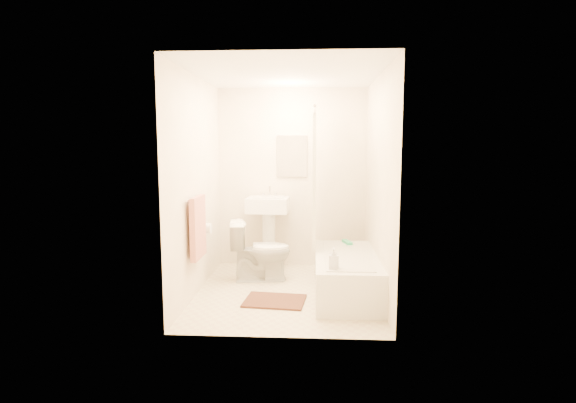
# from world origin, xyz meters

# --- Properties ---
(floor) EXTENTS (2.40, 2.40, 0.00)m
(floor) POSITION_xyz_m (0.00, 0.00, 0.00)
(floor) COLOR beige
(floor) RESTS_ON ground
(ceiling) EXTENTS (2.40, 2.40, 0.00)m
(ceiling) POSITION_xyz_m (0.00, 0.00, 2.40)
(ceiling) COLOR white
(ceiling) RESTS_ON ground
(wall_back) EXTENTS (2.00, 0.02, 2.40)m
(wall_back) POSITION_xyz_m (0.00, 1.20, 1.20)
(wall_back) COLOR beige
(wall_back) RESTS_ON ground
(wall_left) EXTENTS (0.02, 2.40, 2.40)m
(wall_left) POSITION_xyz_m (-1.00, 0.00, 1.20)
(wall_left) COLOR beige
(wall_left) RESTS_ON ground
(wall_right) EXTENTS (0.02, 2.40, 2.40)m
(wall_right) POSITION_xyz_m (1.00, 0.00, 1.20)
(wall_right) COLOR beige
(wall_right) RESTS_ON ground
(mirror) EXTENTS (0.40, 0.03, 0.55)m
(mirror) POSITION_xyz_m (0.00, 1.18, 1.50)
(mirror) COLOR white
(mirror) RESTS_ON wall_back
(curtain_rod) EXTENTS (0.03, 1.70, 0.03)m
(curtain_rod) POSITION_xyz_m (0.30, 0.10, 2.00)
(curtain_rod) COLOR silver
(curtain_rod) RESTS_ON wall_back
(shower_curtain) EXTENTS (0.04, 0.80, 1.55)m
(shower_curtain) POSITION_xyz_m (0.30, 0.50, 1.22)
(shower_curtain) COLOR silver
(shower_curtain) RESTS_ON curtain_rod
(towel_bar) EXTENTS (0.02, 0.60, 0.02)m
(towel_bar) POSITION_xyz_m (-0.96, -0.25, 1.10)
(towel_bar) COLOR silver
(towel_bar) RESTS_ON wall_left
(towel) EXTENTS (0.06, 0.45, 0.66)m
(towel) POSITION_xyz_m (-0.93, -0.25, 0.78)
(towel) COLOR #CC7266
(towel) RESTS_ON towel_bar
(toilet_paper) EXTENTS (0.11, 0.12, 0.12)m
(toilet_paper) POSITION_xyz_m (-0.93, 0.12, 0.70)
(toilet_paper) COLOR white
(toilet_paper) RESTS_ON wall_left
(toilet) EXTENTS (0.79, 0.51, 0.72)m
(toilet) POSITION_xyz_m (-0.35, 0.45, 0.36)
(toilet) COLOR white
(toilet) RESTS_ON floor
(sink) EXTENTS (0.56, 0.46, 1.05)m
(sink) POSITION_xyz_m (-0.30, 0.95, 0.53)
(sink) COLOR white
(sink) RESTS_ON floor
(bathtub) EXTENTS (0.68, 1.55, 0.44)m
(bathtub) POSITION_xyz_m (0.66, -0.00, 0.22)
(bathtub) COLOR silver
(bathtub) RESTS_ON floor
(bath_mat) EXTENTS (0.67, 0.53, 0.02)m
(bath_mat) POSITION_xyz_m (-0.11, -0.32, 0.01)
(bath_mat) COLOR #4A251B
(bath_mat) RESTS_ON floor
(soap_bottle) EXTENTS (0.10, 0.10, 0.21)m
(soap_bottle) POSITION_xyz_m (0.50, -0.57, 0.54)
(soap_bottle) COLOR white
(soap_bottle) RESTS_ON bathtub
(scrub_brush) EXTENTS (0.12, 0.22, 0.04)m
(scrub_brush) POSITION_xyz_m (0.71, 0.57, 0.46)
(scrub_brush) COLOR #34C17B
(scrub_brush) RESTS_ON bathtub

